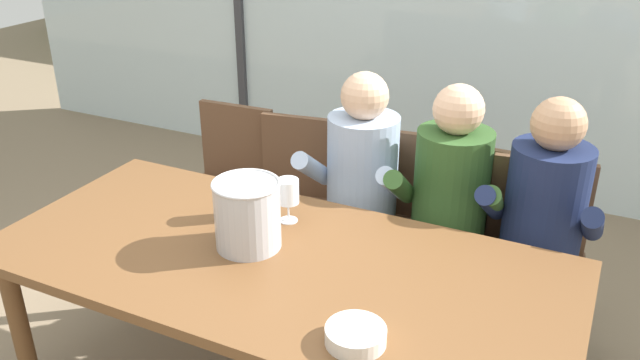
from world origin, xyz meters
name	(u,v)px	position (x,y,z in m)	size (l,w,h in m)	color
ground	(374,286)	(0.00, 1.00, 0.00)	(14.00, 14.00, 0.00)	#847056
dining_table	(277,276)	(0.00, 0.00, 0.66)	(2.05, 0.94, 0.73)	brown
chair_near_curtain	(229,177)	(-0.80, 0.90, 0.50)	(0.46, 0.46, 0.87)	brown
chair_left_of_center	(296,193)	(-0.40, 0.89, 0.50)	(0.50, 0.50, 0.87)	brown
chair_center	(373,209)	(0.02, 0.90, 0.50)	(0.49, 0.49, 0.87)	brown
chair_right_of_center	(456,228)	(0.42, 0.89, 0.50)	(0.45, 0.45, 0.87)	brown
chair_near_window_right	(534,247)	(0.76, 0.87, 0.50)	(0.49, 0.49, 0.87)	brown
person_pale_blue_shirt	(356,188)	(-0.01, 0.74, 0.68)	(0.47, 0.62, 1.19)	#9EB2D1
person_olive_shirt	(446,207)	(0.40, 0.74, 0.68)	(0.48, 0.63, 1.19)	#2D5123
person_navy_polo	(539,226)	(0.78, 0.74, 0.68)	(0.47, 0.62, 1.19)	#192347
ice_bucket_primary	(247,214)	(-0.13, 0.03, 0.86)	(0.24, 0.24, 0.25)	#B7B7BC
tasting_bowl	(356,335)	(0.43, -0.30, 0.76)	(0.18, 0.18, 0.05)	silver
wine_glass_by_left_taster	(288,192)	(-0.09, 0.25, 0.86)	(0.08, 0.08, 0.17)	silver
wine_glass_near_bucket	(239,189)	(-0.27, 0.20, 0.85)	(0.08, 0.08, 0.17)	silver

